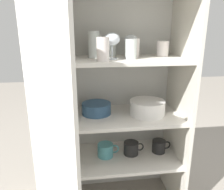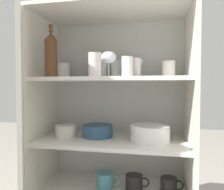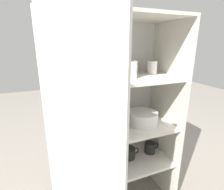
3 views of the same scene
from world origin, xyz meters
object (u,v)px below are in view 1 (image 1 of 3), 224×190
at_px(wine_bottle, 53,37).
at_px(mixing_bowl_large, 96,108).
at_px(plate_stack_white, 147,108).
at_px(coffee_mug_primary, 106,150).
at_px(serving_bowl_small, 66,111).

height_order(wine_bottle, mixing_bowl_large, wine_bottle).
relative_size(plate_stack_white, coffee_mug_primary, 1.54).
xyz_separation_m(wine_bottle, serving_bowl_small, (0.03, 0.12, -0.43)).
height_order(plate_stack_white, serving_bowl_small, plate_stack_white).
bearing_deg(plate_stack_white, mixing_bowl_large, 169.69).
xyz_separation_m(wine_bottle, mixing_bowl_large, (0.21, 0.16, -0.43)).
distance_m(serving_bowl_small, coffee_mug_primary, 0.37).
distance_m(wine_bottle, plate_stack_white, 0.67).
bearing_deg(plate_stack_white, serving_bowl_small, 177.80).
distance_m(plate_stack_white, coffee_mug_primary, 0.38).
bearing_deg(coffee_mug_primary, wine_bottle, -153.31).
height_order(plate_stack_white, mixing_bowl_large, plate_stack_white).
xyz_separation_m(mixing_bowl_large, serving_bowl_small, (-0.18, -0.04, 0.00)).
bearing_deg(mixing_bowl_large, serving_bowl_small, -168.71).
height_order(mixing_bowl_large, serving_bowl_small, same).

